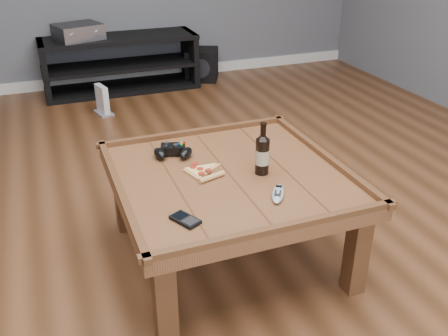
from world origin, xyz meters
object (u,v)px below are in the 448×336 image
object	(u,v)px
subwoofer	(202,64)
coffee_table	(229,185)
av_receiver	(78,32)
media_console	(121,64)
remote_control	(278,194)
beer_bottle	(262,153)
smartphone	(185,220)
game_controller	(173,151)
game_console	(103,101)
pizza_slice	(202,172)

from	to	relation	value
subwoofer	coffee_table	bearing A→B (deg)	-81.25
av_receiver	subwoofer	size ratio (longest dim) A/B	1.13
coffee_table	media_console	world-z (taller)	media_console
media_console	av_receiver	size ratio (longest dim) A/B	3.09
coffee_table	remote_control	size ratio (longest dim) A/B	6.46
remote_control	coffee_table	bearing A→B (deg)	145.50
remote_control	beer_bottle	bearing A→B (deg)	114.82
media_console	subwoofer	size ratio (longest dim) A/B	3.49
smartphone	remote_control	size ratio (longest dim) A/B	0.83
coffee_table	subwoofer	size ratio (longest dim) A/B	2.57
remote_control	av_receiver	distance (m)	3.04
game_controller	av_receiver	world-z (taller)	av_receiver
smartphone	coffee_table	bearing A→B (deg)	18.67
remote_control	game_console	world-z (taller)	remote_control
game_console	subwoofer	bearing A→B (deg)	16.52
coffee_table	game_controller	size ratio (longest dim) A/B	5.22
media_console	av_receiver	distance (m)	0.47
media_console	beer_bottle	distance (m)	2.81
pizza_slice	smartphone	size ratio (longest dim) A/B	1.99
game_controller	pizza_slice	distance (m)	0.23
coffee_table	game_controller	xyz separation A→B (m)	(-0.18, 0.26, 0.09)
smartphone	beer_bottle	bearing A→B (deg)	3.65
media_console	remote_control	world-z (taller)	media_console
remote_control	game_console	size ratio (longest dim) A/B	0.66
smartphone	game_console	xyz separation A→B (m)	(0.03, 2.47, -0.35)
media_console	game_console	xyz separation A→B (m)	(-0.27, -0.58, -0.14)
pizza_slice	game_console	xyz separation A→B (m)	(-0.16, 2.12, -0.35)
pizza_slice	smartphone	xyz separation A→B (m)	(-0.18, -0.35, -0.00)
coffee_table	game_console	xyz separation A→B (m)	(-0.27, 2.17, -0.28)
coffee_table	pizza_slice	distance (m)	0.14
media_console	smartphone	distance (m)	3.07
game_controller	remote_control	bearing A→B (deg)	-41.64
pizza_slice	av_receiver	distance (m)	2.71
pizza_slice	remote_control	bearing A→B (deg)	-70.29
media_console	game_console	world-z (taller)	media_console
pizza_slice	remote_control	xyz separation A→B (m)	(0.23, -0.30, 0.00)
beer_bottle	game_console	world-z (taller)	beer_bottle
av_receiver	pizza_slice	bearing A→B (deg)	-102.73
pizza_slice	coffee_table	bearing A→B (deg)	-40.36
beer_bottle	subwoofer	xyz separation A→B (m)	(0.67, 2.84, -0.40)
smartphone	pizza_slice	bearing A→B (deg)	35.42
av_receiver	game_console	xyz separation A→B (m)	(0.07, -0.58, -0.46)
game_controller	pizza_slice	bearing A→B (deg)	-53.04
coffee_table	game_console	bearing A→B (deg)	97.07
beer_bottle	remote_control	bearing A→B (deg)	-96.27
remote_control	game_console	bearing A→B (deg)	130.10
media_console	smartphone	world-z (taller)	media_console
media_console	beer_bottle	size ratio (longest dim) A/B	5.85
subwoofer	av_receiver	bearing A→B (deg)	-152.53
pizza_slice	av_receiver	world-z (taller)	av_receiver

